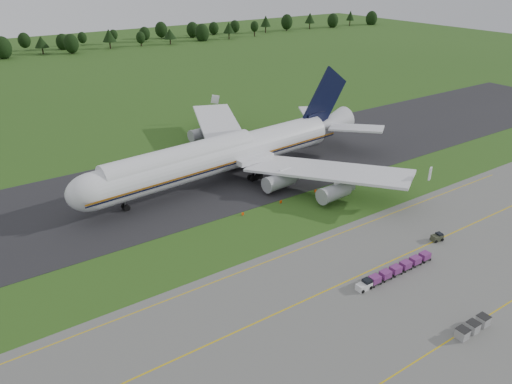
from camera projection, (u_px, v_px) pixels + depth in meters
ground at (266, 227)px, 96.86m from camera, size 600.00×600.00×0.00m
apron at (404, 323)px, 71.50m from camera, size 300.00×52.00×0.06m
taxiway at (197, 179)px, 117.71m from camera, size 300.00×40.00×0.08m
apron_markings at (368, 298)px, 76.72m from camera, size 300.00×30.20×0.01m
tree_line at (43, 44)px, 265.53m from camera, size 525.68×22.49×11.67m
aircraft at (226, 153)px, 115.57m from camera, size 79.57×77.25×22.32m
baggage_train at (394, 271)px, 81.95m from camera, size 16.92×1.54×1.48m
utility_cart at (437, 238)px, 92.01m from camera, size 2.29×1.60×1.16m
uld_row at (473, 327)px, 69.47m from camera, size 6.37×1.57×1.55m
edge_markers at (281, 202)px, 106.33m from camera, size 19.91×0.30×0.60m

